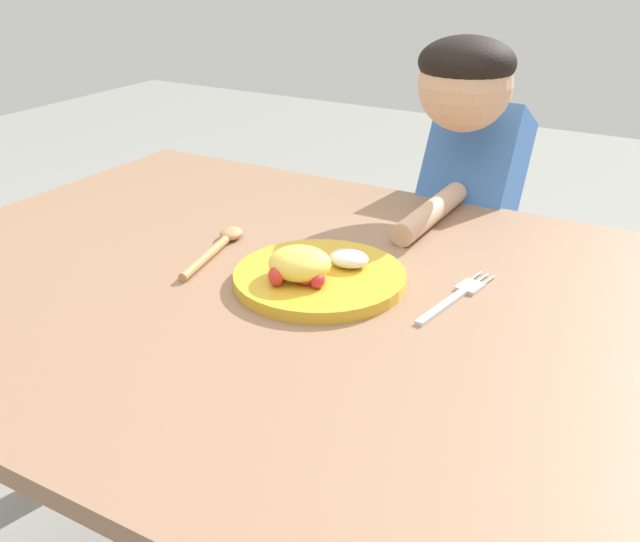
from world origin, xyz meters
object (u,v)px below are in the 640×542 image
(fork, at_px, (457,296))
(spoon, at_px, (219,245))
(plate, at_px, (316,274))
(person, at_px, (466,252))

(fork, bearing_deg, spoon, 102.88)
(spoon, bearing_deg, plate, -111.52)
(plate, distance_m, spoon, 0.21)
(fork, height_order, person, person)
(plate, xyz_separation_m, person, (0.05, 0.55, -0.16))
(plate, height_order, person, person)
(spoon, bearing_deg, fork, -98.28)
(plate, bearing_deg, fork, 17.64)
(spoon, bearing_deg, person, -39.22)
(spoon, height_order, person, person)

